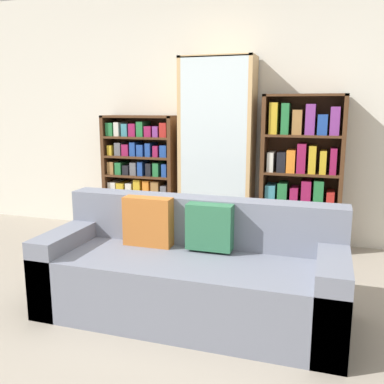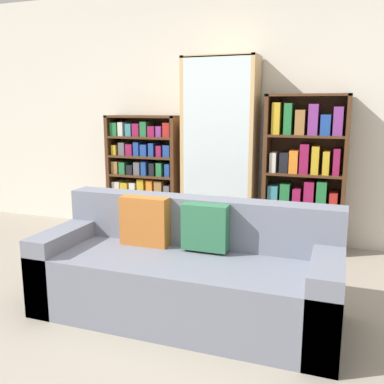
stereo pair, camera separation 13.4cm
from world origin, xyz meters
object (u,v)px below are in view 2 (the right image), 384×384
(couch, at_px, (186,274))
(wine_bottle, at_px, (268,247))
(bookshelf_left, at_px, (145,176))
(display_cabinet, at_px, (220,152))
(bookshelf_right, at_px, (304,176))

(couch, xyz_separation_m, wine_bottle, (0.37, 1.20, -0.15))
(bookshelf_left, xyz_separation_m, display_cabinet, (0.90, -0.02, 0.31))
(display_cabinet, height_order, bookshelf_right, display_cabinet)
(wine_bottle, bearing_deg, bookshelf_left, 160.68)
(display_cabinet, bearing_deg, wine_bottle, -39.56)
(display_cabinet, distance_m, bookshelf_right, 0.90)
(bookshelf_right, relative_size, wine_bottle, 4.37)
(bookshelf_right, bearing_deg, bookshelf_left, -179.99)
(couch, distance_m, wine_bottle, 1.26)
(couch, height_order, bookshelf_left, bookshelf_left)
(bookshelf_right, height_order, wine_bottle, bookshelf_right)
(bookshelf_left, bearing_deg, display_cabinet, -1.03)
(display_cabinet, distance_m, wine_bottle, 1.16)
(couch, bearing_deg, wine_bottle, 72.82)
(couch, relative_size, display_cabinet, 1.06)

